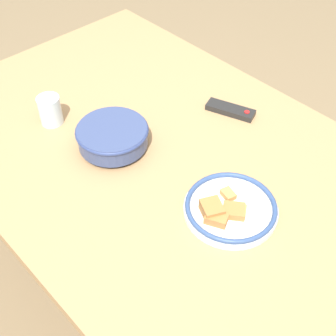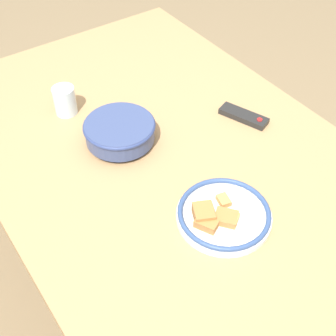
{
  "view_description": "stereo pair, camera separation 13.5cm",
  "coord_description": "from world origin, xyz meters",
  "px_view_note": "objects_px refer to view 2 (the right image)",
  "views": [
    {
      "loc": [
        0.81,
        -0.71,
        1.73
      ],
      "look_at": [
        0.11,
        -0.06,
        0.78
      ],
      "focal_mm": 50.0,
      "sensor_mm": 36.0,
      "label": 1
    },
    {
      "loc": [
        0.9,
        -0.61,
        1.73
      ],
      "look_at": [
        0.11,
        -0.06,
        0.78
      ],
      "focal_mm": 50.0,
      "sensor_mm": 36.0,
      "label": 2
    }
  ],
  "objects_px": {
    "food_plate": "(223,215)",
    "tv_remote": "(244,116)",
    "noodle_bowl": "(120,131)",
    "drinking_glass": "(65,101)"
  },
  "relations": [
    {
      "from": "drinking_glass",
      "to": "tv_remote",
      "type": "bearing_deg",
      "value": 51.84
    },
    {
      "from": "food_plate",
      "to": "tv_remote",
      "type": "height_order",
      "value": "food_plate"
    },
    {
      "from": "noodle_bowl",
      "to": "tv_remote",
      "type": "distance_m",
      "value": 0.42
    },
    {
      "from": "tv_remote",
      "to": "drinking_glass",
      "type": "bearing_deg",
      "value": -58.74
    },
    {
      "from": "food_plate",
      "to": "tv_remote",
      "type": "bearing_deg",
      "value": 131.16
    },
    {
      "from": "food_plate",
      "to": "drinking_glass",
      "type": "height_order",
      "value": "drinking_glass"
    },
    {
      "from": "food_plate",
      "to": "tv_remote",
      "type": "xyz_separation_m",
      "value": [
        -0.29,
        0.34,
        -0.01
      ]
    },
    {
      "from": "food_plate",
      "to": "drinking_glass",
      "type": "bearing_deg",
      "value": -168.34
    },
    {
      "from": "tv_remote",
      "to": "drinking_glass",
      "type": "height_order",
      "value": "drinking_glass"
    },
    {
      "from": "noodle_bowl",
      "to": "drinking_glass",
      "type": "bearing_deg",
      "value": -162.94
    }
  ]
}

